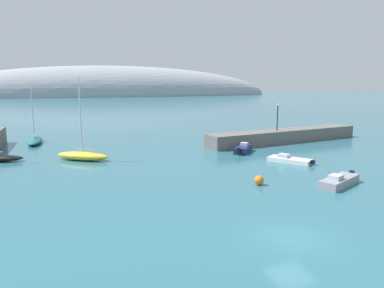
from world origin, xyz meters
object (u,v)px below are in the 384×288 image
motorboat_white_foreground (289,160)px  harbor_lamp_post (278,114)px  sailboat_yellow_outer_mooring (83,155)px  mooring_buoy_orange (259,180)px  motorboat_grey_alongside_breakwater (339,181)px  motorboat_navy_outer (243,149)px  sailboat_teal_mid_mooring (35,140)px

motorboat_white_foreground → harbor_lamp_post: (6.08, 12.31, 4.26)m
sailboat_yellow_outer_mooring → mooring_buoy_orange: (14.97, -16.45, -0.17)m
motorboat_white_foreground → motorboat_grey_alongside_breakwater: 9.81m
motorboat_white_foreground → mooring_buoy_orange: bearing=96.5°
sailboat_yellow_outer_mooring → mooring_buoy_orange: size_ratio=11.36×
motorboat_navy_outer → motorboat_white_foreground: bearing=-120.8°
motorboat_grey_alongside_breakwater → motorboat_navy_outer: 17.00m
sailboat_teal_mid_mooring → sailboat_yellow_outer_mooring: bearing=24.7°
sailboat_teal_mid_mooring → motorboat_white_foreground: 38.52m
sailboat_teal_mid_mooring → sailboat_yellow_outer_mooring: 16.57m
sailboat_teal_mid_mooring → motorboat_white_foreground: size_ratio=1.72×
sailboat_yellow_outer_mooring → motorboat_white_foreground: bearing=-167.6°
motorboat_white_foreground → sailboat_teal_mid_mooring: bearing=15.8°
motorboat_white_foreground → motorboat_navy_outer: 7.63m
sailboat_yellow_outer_mooring → motorboat_navy_outer: (20.77, -2.03, -0.14)m
motorboat_white_foreground → mooring_buoy_orange: motorboat_white_foreground is taller
motorboat_grey_alongside_breakwater → motorboat_white_foreground: bearing=-122.8°
sailboat_yellow_outer_mooring → motorboat_grey_alongside_breakwater: sailboat_yellow_outer_mooring is taller
motorboat_navy_outer → motorboat_grey_alongside_breakwater: bearing=-135.4°
motorboat_grey_alongside_breakwater → harbor_lamp_post: size_ratio=1.32×
sailboat_teal_mid_mooring → motorboat_white_foreground: sailboat_teal_mid_mooring is taller
harbor_lamp_post → sailboat_teal_mid_mooring: bearing=161.2°
sailboat_teal_mid_mooring → sailboat_yellow_outer_mooring: (6.59, -15.20, 0.09)m
harbor_lamp_post → motorboat_white_foreground: bearing=-116.3°
sailboat_teal_mid_mooring → motorboat_grey_alongside_breakwater: sailboat_teal_mid_mooring is taller
motorboat_white_foreground → mooring_buoy_orange: 10.88m
motorboat_navy_outer → mooring_buoy_orange: 15.54m
motorboat_grey_alongside_breakwater → mooring_buoy_orange: motorboat_grey_alongside_breakwater is taller
sailboat_teal_mid_mooring → harbor_lamp_post: size_ratio=2.12×
sailboat_yellow_outer_mooring → sailboat_teal_mid_mooring: bearing=-32.4°
sailboat_teal_mid_mooring → motorboat_grey_alongside_breakwater: 44.46m
motorboat_white_foreground → harbor_lamp_post: bearing=-61.0°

